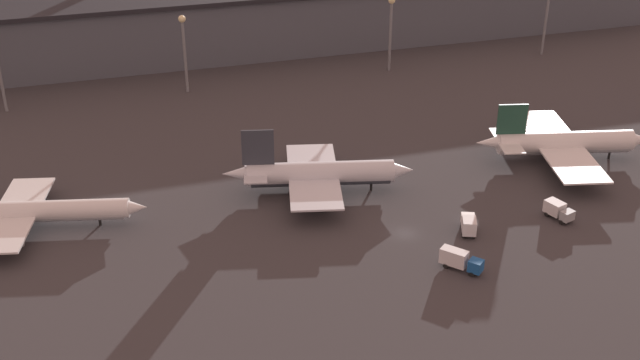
% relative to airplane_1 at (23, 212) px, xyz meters
% --- Properties ---
extents(ground, '(600.00, 600.00, 0.00)m').
position_rel_airplane_1_xyz_m(ground, '(63.92, -21.71, -3.21)').
color(ground, '#383538').
extents(terminal_building, '(244.07, 30.09, 17.92)m').
position_rel_airplane_1_xyz_m(terminal_building, '(63.92, 87.55, 5.79)').
color(terminal_building, '#4C515B').
rests_on(terminal_building, ground).
extents(airplane_1, '(42.75, 27.51, 13.70)m').
position_rel_airplane_1_xyz_m(airplane_1, '(0.00, 0.00, 0.00)').
color(airplane_1, white).
rests_on(airplane_1, ground).
extents(airplane_2, '(36.58, 28.72, 13.34)m').
position_rel_airplane_1_xyz_m(airplane_2, '(53.87, -2.44, 0.65)').
color(airplane_2, silver).
rests_on(airplane_2, ground).
extents(airplane_3, '(36.63, 36.35, 12.74)m').
position_rel_airplane_1_xyz_m(airplane_3, '(106.27, -3.83, 0.64)').
color(airplane_3, white).
rests_on(airplane_3, ground).
extents(service_vehicle_0, '(3.96, 5.95, 3.06)m').
position_rel_airplane_1_xyz_m(service_vehicle_0, '(92.41, -24.82, -1.49)').
color(service_vehicle_0, '#9EA3A8').
rests_on(service_vehicle_0, ground).
extents(service_vehicle_1, '(4.24, 5.93, 3.24)m').
position_rel_airplane_1_xyz_m(service_vehicle_1, '(74.61, -24.79, -1.41)').
color(service_vehicle_1, white).
rests_on(service_vehicle_1, ground).
extents(service_vehicle_3, '(6.16, 6.74, 3.37)m').
position_rel_airplane_1_xyz_m(service_vehicle_3, '(68.09, -34.71, -1.33)').
color(service_vehicle_3, '#195199').
rests_on(service_vehicle_3, ground).
extents(lamp_post_1, '(1.80, 1.80, 19.64)m').
position_rel_airplane_1_xyz_m(lamp_post_1, '(37.75, 57.70, 9.69)').
color(lamp_post_1, slate).
rests_on(lamp_post_1, ground).
extents(lamp_post_2, '(1.80, 1.80, 19.92)m').
position_rel_airplane_1_xyz_m(lamp_post_2, '(91.93, 57.70, 9.85)').
color(lamp_post_2, slate).
rests_on(lamp_post_2, ground).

